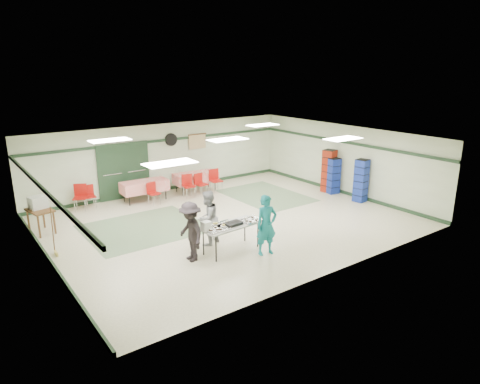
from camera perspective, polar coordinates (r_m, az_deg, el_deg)
floor at (r=14.00m, az=-1.56°, el=-3.86°), size 11.00×11.00×0.00m
ceiling at (r=13.31m, az=-1.65°, el=7.11°), size 11.00×11.00×0.00m
wall_back at (r=17.40m, az=-10.04°, el=4.55°), size 11.00×0.00×11.00m
wall_front at (r=10.36m, az=12.63°, el=-3.75°), size 11.00×0.00×11.00m
wall_left at (r=11.56m, az=-24.74°, el=-2.78°), size 0.00×9.00×9.00m
wall_right at (r=17.22m, az=13.71°, el=4.21°), size 0.00×9.00×9.00m
trim_back at (r=17.25m, az=-10.12°, el=6.81°), size 11.00×0.06×0.10m
baseboard_back at (r=17.68m, az=-9.80°, el=0.44°), size 11.00×0.06×0.12m
trim_left at (r=11.37m, az=-25.01°, el=0.58°), size 0.06×9.00×0.10m
baseboard_left at (r=12.02m, az=-23.87°, el=-8.58°), size 0.06×9.00×0.12m
trim_right at (r=17.07m, az=13.80°, el=6.49°), size 0.06×9.00×0.10m
baseboard_right at (r=17.51m, az=13.36°, el=0.07°), size 0.06×9.00×0.12m
green_patch_a at (r=13.71m, az=-12.65°, el=-4.71°), size 3.50×3.00×0.01m
green_patch_b at (r=16.74m, az=3.44°, el=-0.46°), size 2.50×3.50×0.01m
double_door_left at (r=16.59m, az=-16.72°, el=2.46°), size 0.90×0.06×2.10m
double_door_right at (r=16.92m, az=-13.70°, el=2.95°), size 0.90×0.06×2.10m
door_frame at (r=16.73m, az=-15.19°, el=2.70°), size 2.00×0.03×2.15m
wall_fan at (r=17.35m, az=-9.18°, el=6.91°), size 0.50×0.10×0.50m
scroll_banner at (r=17.95m, az=-5.72°, el=6.70°), size 0.80×0.02×0.60m
serving_table at (r=11.54m, az=-1.19°, el=-4.60°), size 1.74×0.82×0.76m
sheet_tray_right at (r=11.82m, az=1.51°, el=-3.79°), size 0.58×0.46×0.02m
sheet_tray_mid at (r=11.48m, az=-2.13°, el=-4.41°), size 0.66×0.52×0.02m
sheet_tray_left at (r=11.18m, az=-3.07°, el=-5.01°), size 0.65×0.51×0.02m
baking_pan at (r=11.49m, az=-0.91°, el=-4.23°), size 0.50×0.34×0.08m
foam_box_stack at (r=11.10m, az=-4.57°, el=-4.56°), size 0.24×0.22×0.25m
volunteer_teal at (r=11.35m, az=3.55°, el=-4.42°), size 0.66×0.49×1.64m
volunteer_grey at (r=11.99m, az=-4.35°, el=-3.47°), size 0.92×0.82×1.57m
volunteer_dark at (r=11.04m, az=-6.62°, el=-5.28°), size 0.66×1.06×1.58m
dining_table_a at (r=17.26m, az=-5.93°, el=1.96°), size 1.78×0.90×0.77m
dining_table_b at (r=16.31m, az=-12.61°, el=0.79°), size 1.73×0.81×0.77m
chair_a at (r=16.73m, az=-5.37°, el=1.36°), size 0.46×0.46×0.86m
chair_b at (r=16.47m, az=-6.96°, el=1.14°), size 0.46×0.46×0.89m
chair_c at (r=17.08m, az=-3.37°, el=1.86°), size 0.46×0.46×0.93m
chair_d at (r=15.85m, az=-11.57°, el=0.13°), size 0.43×0.43×0.82m
chair_loose_a at (r=16.11m, az=-19.47°, el=-0.24°), size 0.40×0.40×0.81m
chair_loose_b at (r=15.87m, az=-20.52°, el=-0.31°), size 0.58×0.58×0.93m
crate_stack_blue_a at (r=17.24m, az=12.28°, el=2.13°), size 0.50×0.50×1.42m
crate_stack_red at (r=17.35m, az=11.76°, el=2.75°), size 0.52×0.52×1.71m
crate_stack_blue_b at (r=16.37m, az=15.84°, el=1.46°), size 0.46×0.46×1.60m
printer_table at (r=14.14m, az=-25.11°, el=-2.52°), size 0.74×0.99×0.74m
office_printer at (r=14.20m, az=-25.36°, el=-1.26°), size 0.54×0.50×0.37m
broom at (r=12.33m, az=-23.71°, el=-4.69°), size 0.06×0.22×1.35m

